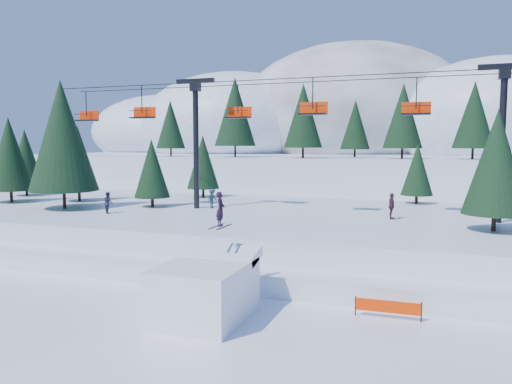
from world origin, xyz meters
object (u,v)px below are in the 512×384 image
(jump_kicker, at_px, (205,288))
(chairlift, at_px, (315,121))
(banner_far, at_px, (512,311))
(banner_near, at_px, (388,307))

(jump_kicker, height_order, chairlift, chairlift)
(chairlift, distance_m, banner_far, 19.36)
(banner_near, distance_m, banner_far, 5.18)
(banner_near, bearing_deg, banner_far, 13.95)
(jump_kicker, distance_m, banner_far, 13.20)
(jump_kicker, relative_size, banner_far, 2.09)
(jump_kicker, height_order, banner_far, jump_kicker)
(banner_near, bearing_deg, chairlift, 115.12)
(chairlift, height_order, banner_far, chairlift)
(banner_far, bearing_deg, jump_kicker, -163.18)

